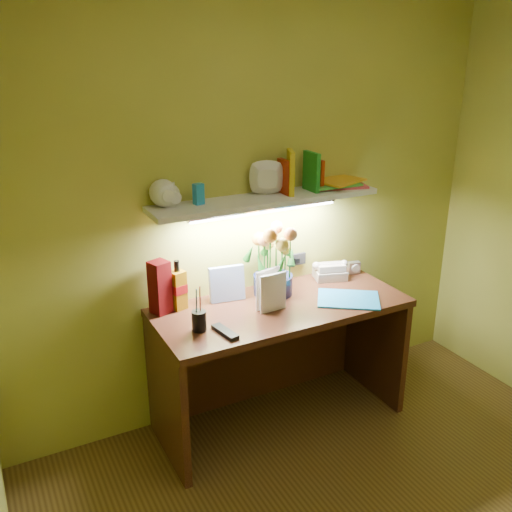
{
  "coord_description": "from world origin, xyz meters",
  "views": [
    {
      "loc": [
        -1.43,
        -1.24,
        2.09
      ],
      "look_at": [
        -0.08,
        1.35,
        1.0
      ],
      "focal_mm": 40.0,
      "sensor_mm": 36.0,
      "label": 1
    }
  ],
  "objects_px": {
    "telephone": "(330,270)",
    "desk_clock": "(354,268)",
    "desk": "(280,364)",
    "flower_bouquet": "(273,261)",
    "whisky_bottle": "(178,285)"
  },
  "relations": [
    {
      "from": "desk",
      "to": "whisky_bottle",
      "type": "xyz_separation_m",
      "value": [
        -0.51,
        0.21,
        0.51
      ]
    },
    {
      "from": "desk",
      "to": "flower_bouquet",
      "type": "distance_m",
      "value": 0.59
    },
    {
      "from": "desk_clock",
      "to": "whisky_bottle",
      "type": "xyz_separation_m",
      "value": [
        -1.14,
        0.03,
        0.1
      ]
    },
    {
      "from": "whisky_bottle",
      "to": "telephone",
      "type": "bearing_deg",
      "value": -1.69
    },
    {
      "from": "flower_bouquet",
      "to": "telephone",
      "type": "distance_m",
      "value": 0.44
    },
    {
      "from": "desk",
      "to": "flower_bouquet",
      "type": "height_order",
      "value": "flower_bouquet"
    },
    {
      "from": "telephone",
      "to": "whisky_bottle",
      "type": "distance_m",
      "value": 0.96
    },
    {
      "from": "desk_clock",
      "to": "desk",
      "type": "bearing_deg",
      "value": -152.73
    },
    {
      "from": "flower_bouquet",
      "to": "desk_clock",
      "type": "xyz_separation_m",
      "value": [
        0.59,
        0.03,
        -0.16
      ]
    },
    {
      "from": "desk",
      "to": "whisky_bottle",
      "type": "bearing_deg",
      "value": 157.39
    },
    {
      "from": "desk",
      "to": "whisky_bottle",
      "type": "height_order",
      "value": "whisky_bottle"
    },
    {
      "from": "desk",
      "to": "telephone",
      "type": "distance_m",
      "value": 0.65
    },
    {
      "from": "flower_bouquet",
      "to": "whisky_bottle",
      "type": "height_order",
      "value": "flower_bouquet"
    },
    {
      "from": "telephone",
      "to": "desk_clock",
      "type": "distance_m",
      "value": 0.18
    },
    {
      "from": "desk",
      "to": "desk_clock",
      "type": "bearing_deg",
      "value": 16.41
    }
  ]
}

